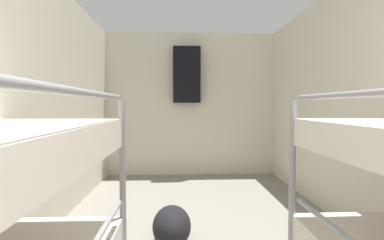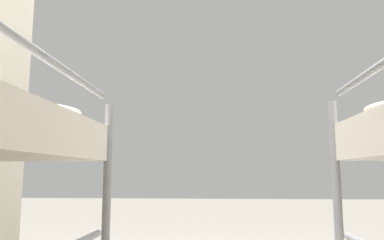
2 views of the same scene
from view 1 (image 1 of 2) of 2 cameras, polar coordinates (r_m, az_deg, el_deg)
The scene contains 4 objects.
wall_left at distance 2.56m, azimuth -30.70°, elevation 2.85°, with size 0.06×5.52×2.35m.
wall_back at distance 4.99m, azimuth -0.25°, elevation 2.99°, with size 2.88×0.06×2.35m.
duffel_bag at distance 2.63m, azimuth -3.88°, elevation -19.48°, with size 0.32×0.47×0.32m.
hanging_coat at distance 4.87m, azimuth -1.01°, elevation 8.62°, with size 0.44×0.12×0.90m.
Camera 1 is at (-0.21, 0.44, 1.15)m, focal length 28.00 mm.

